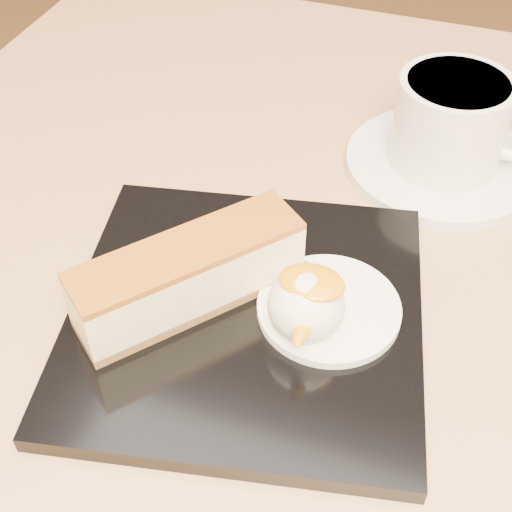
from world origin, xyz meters
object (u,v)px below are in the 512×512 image
at_px(table, 328,411).
at_px(dessert_plate, 246,315).
at_px(ice_cream_scoop, 306,305).
at_px(cheesecake, 189,275).
at_px(coffee_cup, 453,121).
at_px(saucer, 440,164).

bearing_deg(table, dessert_plate, -134.14).
xyz_separation_m(table, ice_cream_scoop, (-0.01, -0.06, 0.19)).
height_order(table, cheesecake, cheesecake).
distance_m(ice_cream_scoop, coffee_cup, 0.21).
bearing_deg(ice_cream_scoop, table, 78.68).
relative_size(table, coffee_cup, 6.99).
bearing_deg(cheesecake, saucer, 7.68).
height_order(table, coffee_cup, coffee_cup).
distance_m(table, ice_cream_scoop, 0.20).
distance_m(dessert_plate, saucer, 0.22).
relative_size(ice_cream_scoop, saucer, 0.31).
bearing_deg(dessert_plate, table, 45.86).
height_order(saucer, coffee_cup, coffee_cup).
bearing_deg(coffee_cup, table, -108.49).
bearing_deg(dessert_plate, saucer, 65.09).
bearing_deg(saucer, ice_cream_scoop, -104.45).
distance_m(table, saucer, 0.22).
xyz_separation_m(dessert_plate, saucer, (0.09, 0.20, -0.00)).
bearing_deg(table, cheesecake, -146.10).
bearing_deg(saucer, table, -105.67).
distance_m(table, dessert_plate, 0.18).
distance_m(dessert_plate, ice_cream_scoop, 0.05).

